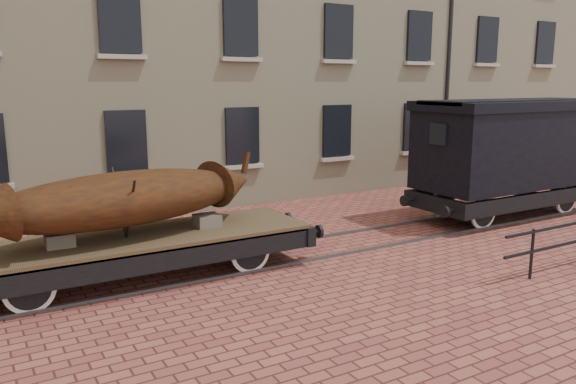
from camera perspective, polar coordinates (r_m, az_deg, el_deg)
ground at (r=12.82m, az=1.10°, el=-6.09°), size 90.00×90.00×0.00m
rail_track at (r=12.81m, az=1.10°, el=-5.96°), size 30.00×1.52×0.06m
flatcar_wagon at (r=11.25m, az=-14.90°, el=-5.18°), size 7.52×2.04×1.13m
iron_boat at (r=10.97m, az=-16.31°, el=-0.63°), size 5.83×2.47×1.43m
goods_van at (r=17.03m, az=21.60°, el=4.57°), size 6.42×2.34×3.32m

